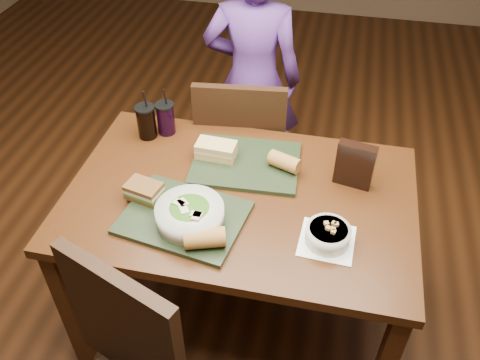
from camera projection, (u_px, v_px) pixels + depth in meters
name	position (u px, v px, depth m)	size (l,w,h in m)	color
ground	(240.00, 310.00, 2.40)	(6.00, 6.00, 0.00)	#381C0B
dining_table	(240.00, 211.00, 1.96)	(1.30, 0.85, 0.75)	#3F200C
chair_far	(244.00, 152.00, 2.46)	(0.45, 0.45, 0.94)	black
diner	(253.00, 80.00, 2.63)	(0.51, 0.33, 1.39)	#552E7E
tray_near	(184.00, 218.00, 1.80)	(0.42, 0.32, 0.02)	black
tray_far	(246.00, 163.00, 2.02)	(0.42, 0.32, 0.02)	black
salad_bowl	(190.00, 214.00, 1.74)	(0.24, 0.24, 0.08)	silver
soup_bowl	(328.00, 235.00, 1.70)	(0.19, 0.19, 0.07)	white
sandwich_near	(144.00, 191.00, 1.85)	(0.14, 0.11, 0.06)	#593819
sandwich_far	(216.00, 150.00, 2.03)	(0.16, 0.09, 0.06)	tan
baguette_near	(205.00, 238.00, 1.67)	(0.07, 0.07, 0.14)	#AD7533
baguette_far	(284.00, 162.00, 1.97)	(0.06, 0.06, 0.12)	#AD7533
cup_cola	(146.00, 122.00, 2.13)	(0.08, 0.08, 0.23)	black
cup_berry	(166.00, 118.00, 2.15)	(0.08, 0.08, 0.22)	black
chip_bag	(355.00, 165.00, 1.89)	(0.14, 0.04, 0.18)	black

